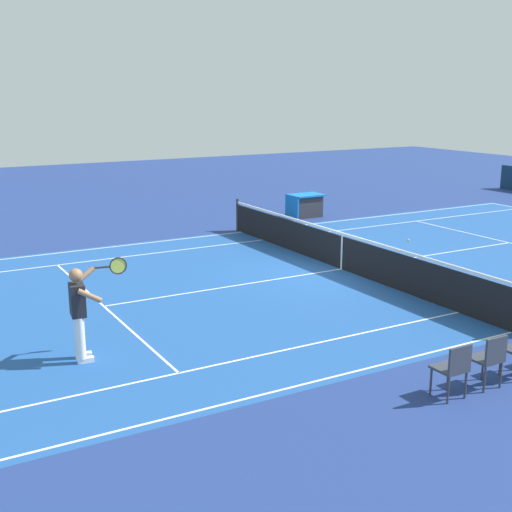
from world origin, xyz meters
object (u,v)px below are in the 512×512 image
at_px(tennis_player_near, 80,309).
at_px(equipment_cart_tarped, 305,205).
at_px(tennis_ball, 408,240).
at_px(tennis_net, 342,251).
at_px(spectator_chair_3, 453,367).
at_px(spectator_chair_2, 489,357).

bearing_deg(tennis_player_near, equipment_cart_tarped, -138.97).
relative_size(tennis_player_near, tennis_ball, 25.71).
height_order(tennis_ball, equipment_cart_tarped, equipment_cart_tarped).
bearing_deg(equipment_cart_tarped, tennis_player_near, 41.03).
distance_m(tennis_net, tennis_player_near, 8.11).
height_order(tennis_net, tennis_player_near, tennis_player_near).
relative_size(tennis_net, tennis_ball, 177.27).
bearing_deg(spectator_chair_3, tennis_net, -114.27).
bearing_deg(equipment_cart_tarped, spectator_chair_3, 64.74).
xyz_separation_m(tennis_net, spectator_chair_3, (3.17, 7.03, 0.03)).
relative_size(spectator_chair_3, equipment_cart_tarped, 0.70).
distance_m(tennis_player_near, spectator_chair_3, 6.18).
bearing_deg(tennis_net, spectator_chair_3, 65.73).
distance_m(tennis_ball, equipment_cart_tarped, 5.11).
bearing_deg(tennis_ball, spectator_chair_3, 51.20).
bearing_deg(tennis_ball, equipment_cart_tarped, -84.19).
height_order(tennis_player_near, spectator_chair_2, tennis_player_near).
xyz_separation_m(tennis_ball, equipment_cart_tarped, (0.52, -5.07, 0.40)).
relative_size(tennis_net, spectator_chair_2, 13.30).
bearing_deg(spectator_chair_2, tennis_net, -108.87).
distance_m(tennis_net, spectator_chair_3, 7.71).
bearing_deg(tennis_net, tennis_ball, -156.01).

